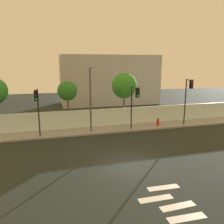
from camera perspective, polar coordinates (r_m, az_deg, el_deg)
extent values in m
plane|color=#212824|center=(15.90, 4.22, -12.79)|extent=(80.00, 80.00, 0.00)
cube|color=gray|center=(23.27, -2.65, -4.43)|extent=(36.00, 2.40, 0.15)
cube|color=silver|center=(24.23, -3.36, -1.38)|extent=(36.00, 0.18, 1.80)
cube|color=silver|center=(11.65, 17.92, -23.53)|extent=(1.81, 0.50, 0.01)
cube|color=silver|center=(12.26, 15.88, -21.40)|extent=(1.81, 0.50, 0.01)
cube|color=silver|center=(12.57, 10.69, -20.23)|extent=(1.81, 0.46, 0.01)
cube|color=silver|center=(13.57, 12.52, -17.70)|extent=(1.82, 0.52, 0.01)
cylinder|color=black|center=(22.95, 4.80, 1.04)|extent=(0.12, 0.12, 4.31)
cylinder|color=black|center=(21.93, 5.59, 5.94)|extent=(0.09, 1.54, 0.08)
cube|color=black|center=(21.26, 6.31, 4.78)|extent=(0.34, 0.20, 0.90)
sphere|color=black|center=(21.12, 6.45, 5.47)|extent=(0.18, 0.18, 0.18)
sphere|color=#33260A|center=(21.15, 6.43, 4.72)|extent=(0.18, 0.18, 0.18)
sphere|color=#19F24C|center=(21.19, 6.41, 3.97)|extent=(0.18, 0.18, 0.18)
cylinder|color=black|center=(21.56, -17.62, -0.20)|extent=(0.12, 0.12, 4.31)
cylinder|color=black|center=(20.69, -18.10, 5.05)|extent=(0.13, 1.11, 0.08)
cube|color=black|center=(20.19, -18.16, 3.88)|extent=(0.35, 0.22, 0.90)
sphere|color=black|center=(20.04, -18.24, 4.60)|extent=(0.18, 0.18, 0.18)
sphere|color=#33260A|center=(20.07, -18.19, 3.80)|extent=(0.18, 0.18, 0.18)
sphere|color=#19F24C|center=(20.11, -18.14, 3.01)|extent=(0.18, 0.18, 0.18)
cylinder|color=black|center=(25.61, 17.56, 2.33)|extent=(0.12, 0.12, 4.89)
cylinder|color=black|center=(24.88, 18.44, 7.46)|extent=(0.20, 1.05, 0.08)
cube|color=black|center=(24.44, 18.94, 6.53)|extent=(0.36, 0.24, 0.90)
sphere|color=red|center=(24.31, 19.11, 7.13)|extent=(0.18, 0.18, 0.18)
sphere|color=#33260A|center=(24.34, 19.07, 6.47)|extent=(0.18, 0.18, 0.18)
sphere|color=black|center=(24.36, 19.02, 5.82)|extent=(0.18, 0.18, 0.18)
cylinder|color=#4C4C51|center=(21.92, -5.31, 2.90)|extent=(0.16, 0.16, 6.11)
cylinder|color=#4C4C51|center=(20.71, -4.83, 10.73)|extent=(0.21, 1.94, 0.10)
cube|color=beige|center=(19.77, -4.12, 10.39)|extent=(0.61, 0.27, 0.16)
cylinder|color=red|center=(24.79, 11.23, -2.65)|extent=(0.24, 0.24, 0.66)
sphere|color=red|center=(24.70, 11.27, -1.82)|extent=(0.26, 0.26, 0.26)
cylinder|color=red|center=(24.70, 10.88, -2.60)|extent=(0.10, 0.09, 0.09)
cylinder|color=red|center=(24.85, 11.58, -2.54)|extent=(0.10, 0.09, 0.09)
cylinder|color=brown|center=(24.89, -10.76, 0.14)|extent=(0.15, 0.15, 3.25)
sphere|color=#2E7628|center=(24.54, -10.96, 5.14)|extent=(2.04, 2.04, 2.04)
cylinder|color=brown|center=(26.12, 2.99, 1.08)|extent=(0.19, 0.19, 3.41)
sphere|color=#348B2A|center=(25.76, 3.05, 6.49)|extent=(2.81, 2.81, 2.81)
cube|color=#ADADAD|center=(38.45, -0.63, 7.97)|extent=(15.66, 6.00, 7.86)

